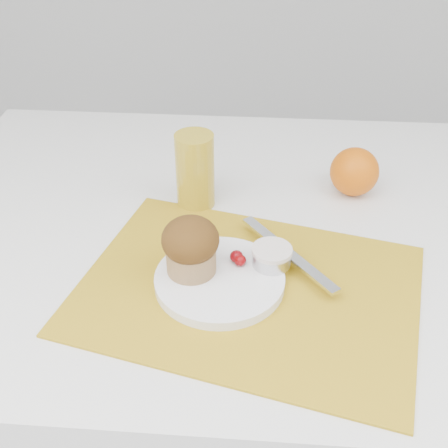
# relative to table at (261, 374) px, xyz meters

# --- Properties ---
(table) EXTENTS (1.20, 0.80, 0.75)m
(table) POSITION_rel_table_xyz_m (0.00, 0.00, 0.00)
(table) COLOR white
(table) RESTS_ON ground
(placemat) EXTENTS (0.52, 0.43, 0.00)m
(placemat) POSITION_rel_table_xyz_m (-0.03, -0.17, 0.38)
(placemat) COLOR gold
(placemat) RESTS_ON table
(plate) EXTENTS (0.23, 0.23, 0.01)m
(plate) POSITION_rel_table_xyz_m (-0.07, -0.16, 0.39)
(plate) COLOR white
(plate) RESTS_ON placemat
(ramekin) EXTENTS (0.06, 0.06, 0.02)m
(ramekin) POSITION_rel_table_xyz_m (0.00, -0.13, 0.41)
(ramekin) COLOR #B9B8BD
(ramekin) RESTS_ON plate
(cream) EXTENTS (0.07, 0.07, 0.01)m
(cream) POSITION_rel_table_xyz_m (0.00, -0.13, 0.42)
(cream) COLOR silver
(cream) RESTS_ON ramekin
(raspberry_near) EXTENTS (0.02, 0.02, 0.02)m
(raspberry_near) POSITION_rel_table_xyz_m (-0.05, -0.13, 0.40)
(raspberry_near) COLOR #4F0205
(raspberry_near) RESTS_ON plate
(raspberry_far) EXTENTS (0.02, 0.02, 0.02)m
(raspberry_far) POSITION_rel_table_xyz_m (-0.04, -0.13, 0.40)
(raspberry_far) COLOR #5A0204
(raspberry_far) RESTS_ON plate
(butter_knife) EXTENTS (0.14, 0.17, 0.01)m
(butter_knife) POSITION_rel_table_xyz_m (0.03, -0.11, 0.40)
(butter_knife) COLOR silver
(butter_knife) RESTS_ON plate
(orange) EXTENTS (0.08, 0.08, 0.08)m
(orange) POSITION_rel_table_xyz_m (0.14, 0.10, 0.42)
(orange) COLOR orange
(orange) RESTS_ON table
(juice_glass) EXTENTS (0.08, 0.08, 0.13)m
(juice_glass) POSITION_rel_table_xyz_m (-0.13, 0.05, 0.44)
(juice_glass) COLOR gold
(juice_glass) RESTS_ON table
(muffin) EXTENTS (0.08, 0.08, 0.08)m
(muffin) POSITION_rel_table_xyz_m (-0.11, -0.15, 0.44)
(muffin) COLOR #A77F51
(muffin) RESTS_ON plate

